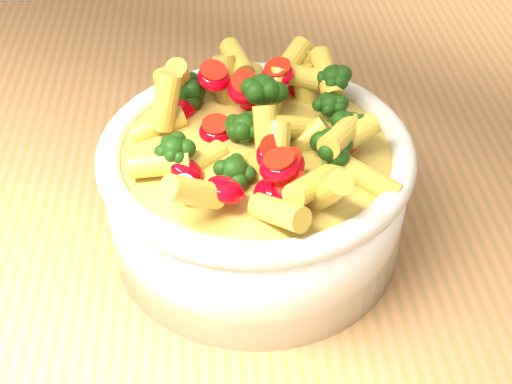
{
  "coord_description": "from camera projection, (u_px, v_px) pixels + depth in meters",
  "views": [
    {
      "loc": [
        -0.14,
        -0.51,
        1.33
      ],
      "look_at": [
        -0.11,
        -0.07,
        0.95
      ],
      "focal_mm": 50.0,
      "sensor_mm": 36.0,
      "label": 1
    }
  ],
  "objects": [
    {
      "name": "serving_bowl",
      "position": [
        256.0,
        191.0,
        0.57
      ],
      "size": [
        0.25,
        0.25,
        0.11
      ],
      "color": "silver",
      "rests_on": "table"
    },
    {
      "name": "pasta_salad",
      "position": [
        256.0,
        124.0,
        0.53
      ],
      "size": [
        0.19,
        0.19,
        0.04
      ],
      "color": "#E2C447",
      "rests_on": "serving_bowl"
    },
    {
      "name": "table",
      "position": [
        359.0,
        254.0,
        0.74
      ],
      "size": [
        1.2,
        0.8,
        0.9
      ],
      "color": "#BD7D51",
      "rests_on": "ground"
    }
  ]
}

